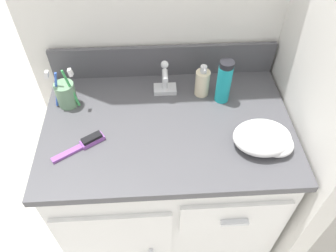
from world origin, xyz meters
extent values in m
plane|color=beige|center=(0.00, 0.00, 0.00)|extent=(6.00, 6.00, 0.00)
cube|color=silver|center=(0.00, 0.35, 1.10)|extent=(1.09, 0.08, 2.20)
cube|color=silver|center=(0.51, 0.00, 1.10)|extent=(0.08, 0.67, 2.20)
cube|color=white|center=(0.00, 0.00, 0.40)|extent=(0.88, 0.55, 0.79)
cube|color=white|center=(0.22, -0.28, 0.62)|extent=(0.39, 0.02, 0.19)
cube|color=silver|center=(0.22, -0.30, 0.62)|extent=(0.10, 0.02, 0.01)
cube|color=#4C4C51|center=(0.00, 0.00, 0.81)|extent=(0.91, 0.59, 0.03)
ellipsoid|color=#46464B|center=(0.00, 0.00, 0.74)|extent=(0.42, 0.30, 0.18)
cylinder|color=silver|center=(0.00, 0.00, 0.65)|extent=(0.03, 0.03, 0.01)
cube|color=#4C4C51|center=(0.00, 0.29, 0.89)|extent=(0.91, 0.02, 0.14)
cube|color=silver|center=(0.00, 0.18, 0.83)|extent=(0.09, 0.06, 0.02)
cylinder|color=silver|center=(0.00, 0.18, 0.89)|extent=(0.02, 0.02, 0.08)
cylinder|color=silver|center=(0.00, 0.15, 0.93)|extent=(0.02, 0.06, 0.02)
sphere|color=silver|center=(0.00, 0.19, 0.95)|extent=(0.03, 0.03, 0.03)
cylinder|color=gray|center=(-0.38, 0.13, 0.87)|extent=(0.07, 0.07, 0.10)
cylinder|color=green|center=(-0.35, 0.12, 0.91)|extent=(0.04, 0.02, 0.16)
cube|color=white|center=(-0.33, 0.11, 0.99)|extent=(0.02, 0.02, 0.03)
cylinder|color=blue|center=(-0.40, 0.12, 0.91)|extent=(0.04, 0.02, 0.15)
cube|color=white|center=(-0.42, 0.11, 0.98)|extent=(0.02, 0.02, 0.03)
cylinder|color=beige|center=(0.14, 0.16, 0.88)|extent=(0.06, 0.06, 0.11)
cylinder|color=silver|center=(0.14, 0.16, 0.95)|extent=(0.03, 0.03, 0.03)
cylinder|color=silver|center=(0.14, 0.14, 0.96)|extent=(0.01, 0.03, 0.01)
cylinder|color=teal|center=(0.22, 0.12, 0.90)|extent=(0.05, 0.05, 0.16)
cylinder|color=black|center=(0.22, 0.12, 0.99)|extent=(0.05, 0.05, 0.02)
cube|color=purple|center=(-0.35, -0.12, 0.83)|extent=(0.10, 0.07, 0.01)
cube|color=purple|center=(-0.27, -0.07, 0.83)|extent=(0.09, 0.07, 0.02)
cube|color=black|center=(-0.27, -0.07, 0.85)|extent=(0.07, 0.06, 0.01)
ellipsoid|color=white|center=(0.31, -0.12, 0.86)|extent=(0.20, 0.16, 0.08)
ellipsoid|color=white|center=(0.36, -0.14, 0.85)|extent=(0.12, 0.11, 0.05)
camera|label=1|loc=(-0.05, -0.81, 1.71)|focal=35.00mm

